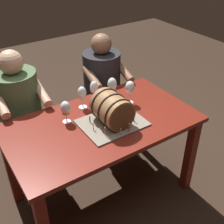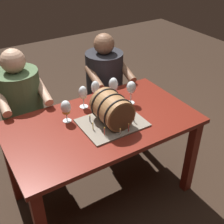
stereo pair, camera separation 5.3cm
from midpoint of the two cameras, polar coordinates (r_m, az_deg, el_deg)
The scene contains 10 objects.
ground_plane at distance 2.65m, azimuth -2.30°, elevation -15.45°, with size 8.00×8.00×0.00m, color #332319.
dining_table at distance 2.21m, azimuth -2.66°, elevation -4.41°, with size 1.41×0.80×0.76m.
barrel_cake at distance 2.05m, azimuth -0.74°, elevation 0.28°, with size 0.45×0.36×0.25m.
wine_glass_empty at distance 2.30m, azimuth 2.92°, elevation 4.82°, with size 0.07×0.07×0.19m.
wine_glass_white at distance 2.25m, azimuth -6.59°, elevation 3.60°, with size 0.07×0.07×0.18m.
wine_glass_amber at distance 2.10m, azimuth -9.84°, elevation 0.63°, with size 0.07×0.07×0.17m.
wine_glass_rose at distance 2.33m, azimuth -0.63°, elevation 5.27°, with size 0.07×0.07×0.20m.
wine_glass_red at distance 2.32m, azimuth -4.20°, elevation 4.58°, with size 0.07×0.07×0.19m.
person_seated_left at distance 2.63m, azimuth -17.79°, elevation -1.35°, with size 0.40×0.48×1.19m.
person_seated_right at distance 2.90m, azimuth -2.42°, elevation 3.47°, with size 0.42×0.50×1.17m.
Camera 1 is at (-0.90, -1.50, 1.99)m, focal length 46.46 mm.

